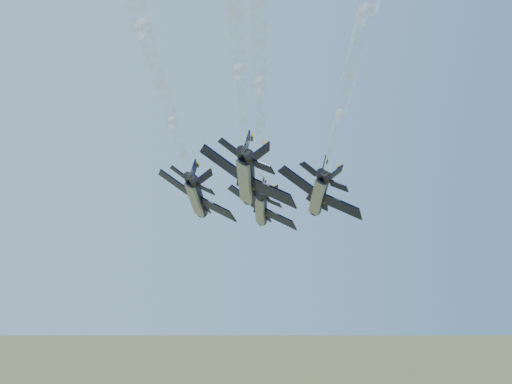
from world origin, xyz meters
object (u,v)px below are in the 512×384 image
object	(u,v)px
jet_lead	(262,209)
jet_slot	(248,180)
jet_left	(198,198)
jet_right	(319,195)

from	to	relation	value
jet_lead	jet_slot	distance (m)	29.93
jet_lead	jet_slot	xyz separation A→B (m)	(-10.68, -27.96, 0.00)
jet_lead	jet_left	bearing A→B (deg)	-121.84
jet_left	jet_lead	bearing A→B (deg)	58.16
jet_left	jet_slot	world-z (taller)	same
jet_left	jet_right	world-z (taller)	same
jet_lead	jet_left	distance (m)	17.30
jet_left	jet_slot	xyz separation A→B (m)	(3.13, -17.53, 0.00)
jet_right	jet_slot	xyz separation A→B (m)	(-14.00, -9.55, 0.00)
jet_left	jet_slot	bearing A→B (deg)	-58.75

